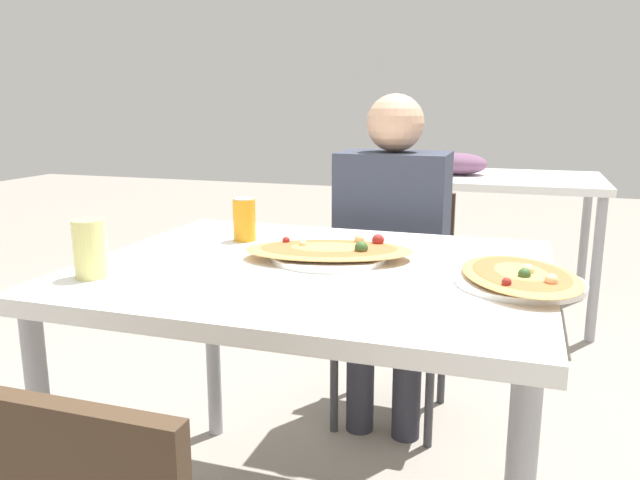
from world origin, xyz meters
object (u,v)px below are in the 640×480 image
soda_can (244,220)px  dining_table (314,294)px  drink_glass (90,249)px  chair_far_seated (396,289)px  person_seated (392,238)px  pizza_second (521,277)px  pizza_main (330,252)px

soda_can → dining_table: bearing=-35.6°
drink_glass → chair_far_seated: bearing=64.1°
soda_can → person_seated: bearing=54.2°
person_seated → pizza_second: bearing=121.5°
dining_table → pizza_main: 0.12m
person_seated → drink_glass: 1.08m
pizza_main → pizza_second: size_ratio=1.15×
person_seated → drink_glass: size_ratio=8.82×
dining_table → pizza_main: (0.02, 0.07, 0.10)m
chair_far_seated → pizza_second: (0.43, -0.82, 0.31)m
dining_table → soda_can: size_ratio=9.10×
chair_far_seated → drink_glass: bearing=64.1°
dining_table → person_seated: (0.06, 0.68, 0.01)m
drink_glass → pizza_second: (0.95, 0.24, -0.05)m
pizza_main → drink_glass: drink_glass is taller
soda_can → pizza_second: soda_can is taller
chair_far_seated → drink_glass: drink_glass is taller
chair_far_seated → person_seated: 0.24m
pizza_second → soda_can: bearing=163.3°
dining_table → pizza_second: size_ratio=2.73×
pizza_second → chair_far_seated: bearing=118.0°
dining_table → chair_far_seated: 0.82m
pizza_main → soda_can: soda_can is taller
dining_table → drink_glass: (-0.45, -0.27, 0.15)m
dining_table → pizza_second: pizza_second is taller
soda_can → pizza_second: (0.78, -0.23, -0.04)m
chair_far_seated → soda_can: size_ratio=6.70×
dining_table → pizza_main: bearing=74.2°
chair_far_seated → soda_can: (-0.34, -0.58, 0.35)m
chair_far_seated → pizza_main: (-0.04, -0.72, 0.31)m
pizza_main → drink_glass: bearing=-144.8°
pizza_main → drink_glass: (-0.47, -0.33, 0.05)m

